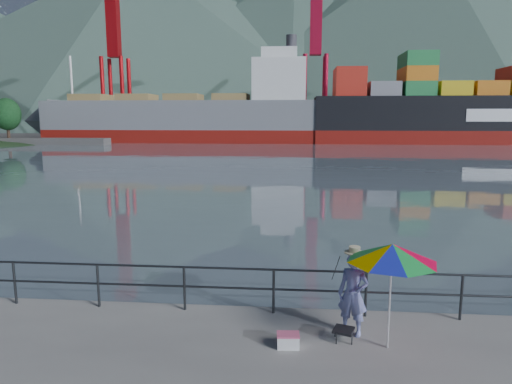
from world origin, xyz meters
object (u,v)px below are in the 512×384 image
(fisherman, at_px, (353,294))
(cooler_bag, at_px, (288,341))
(container_ship, at_px, (497,107))
(beach_umbrella, at_px, (392,253))
(bulk_carrier, at_px, (199,117))

(fisherman, bearing_deg, cooler_bag, -128.63)
(fisherman, relative_size, container_ship, 0.03)
(beach_umbrella, relative_size, cooler_bag, 4.94)
(fisherman, relative_size, beach_umbrella, 0.82)
(cooler_bag, xyz_separation_m, bulk_carrier, (-17.09, 73.01, 4.02))
(bulk_carrier, height_order, container_ship, container_ship)
(fisherman, xyz_separation_m, container_ship, (32.59, 72.53, 5.02))
(beach_umbrella, height_order, cooler_bag, beach_umbrella)
(beach_umbrella, xyz_separation_m, bulk_carrier, (-18.96, 72.87, 2.29))
(fisherman, distance_m, container_ship, 79.67)
(fisherman, relative_size, cooler_bag, 4.07)
(beach_umbrella, bearing_deg, fisherman, 139.75)
(cooler_bag, bearing_deg, beach_umbrella, 0.48)
(cooler_bag, xyz_separation_m, container_ship, (33.85, 73.18, 5.73))
(cooler_bag, relative_size, container_ship, 0.01)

